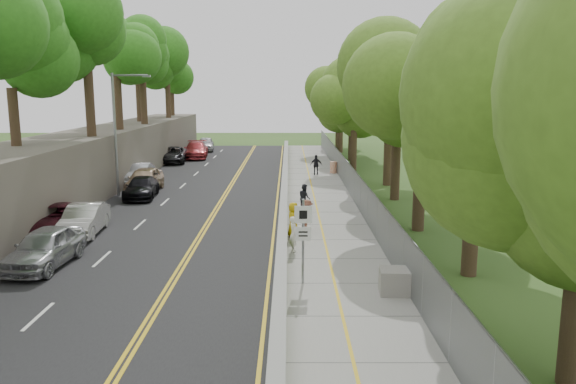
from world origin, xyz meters
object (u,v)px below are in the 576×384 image
at_px(construction_barrel, 333,167).
at_px(concrete_block, 398,281).
at_px(streetlight, 118,126).
at_px(car_0, 45,248).
at_px(signpost, 303,232).
at_px(car_2, 59,219).
at_px(person_far, 316,165).
at_px(car_1, 84,220).
at_px(painter_0, 293,220).

height_order(construction_barrel, concrete_block, construction_barrel).
relative_size(streetlight, car_0, 1.77).
relative_size(construction_barrel, car_0, 0.21).
height_order(signpost, construction_barrel, signpost).
bearing_deg(signpost, car_2, 148.49).
relative_size(signpost, concrete_block, 2.42).
distance_m(signpost, construction_barrel, 27.57).
bearing_deg(car_0, concrete_block, -9.54).
height_order(streetlight, concrete_block, streetlight).
bearing_deg(concrete_block, person_far, 93.14).
xyz_separation_m(car_0, car_1, (-0.27, 5.04, -0.05)).
xyz_separation_m(construction_barrel, person_far, (-1.50, -1.00, 0.34)).
distance_m(signpost, car_1, 12.62).
bearing_deg(car_1, signpost, -38.40).
distance_m(signpost, person_far, 26.42).
height_order(construction_barrel, painter_0, painter_0).
relative_size(car_1, car_2, 0.86).
bearing_deg(person_far, signpost, 87.97).
relative_size(car_2, painter_0, 3.08).
bearing_deg(car_2, car_0, -79.49).
bearing_deg(car_2, signpost, -37.41).
height_order(streetlight, car_2, streetlight).
xyz_separation_m(streetlight, car_1, (1.11, -9.97, -3.88)).
bearing_deg(construction_barrel, car_1, -123.94).
relative_size(car_0, person_far, 2.76).
distance_m(concrete_block, person_far, 27.37).
height_order(car_1, car_2, car_1).
height_order(streetlight, car_1, streetlight).
xyz_separation_m(signpost, person_far, (1.75, 26.34, -1.09)).
bearing_deg(person_far, car_0, 65.74).
bearing_deg(streetlight, person_far, 35.10).
bearing_deg(signpost, car_0, 168.81).
relative_size(car_0, painter_0, 2.73).
xyz_separation_m(concrete_block, car_1, (-13.65, 8.03, 0.29)).
xyz_separation_m(painter_0, person_far, (2.05, 19.79, -0.01)).
distance_m(signpost, painter_0, 6.64).
bearing_deg(construction_barrel, concrete_block, -90.00).
height_order(concrete_block, car_1, car_1).
xyz_separation_m(construction_barrel, car_1, (-13.65, -20.29, 0.23)).
height_order(concrete_block, car_0, car_0).
bearing_deg(car_0, person_far, 67.01).
bearing_deg(construction_barrel, car_2, -126.42).
relative_size(construction_barrel, person_far, 0.59).
xyz_separation_m(streetlight, person_far, (13.26, 9.32, -3.77)).
distance_m(concrete_block, car_1, 15.85).
height_order(construction_barrel, person_far, person_far).
xyz_separation_m(construction_barrel, painter_0, (-3.55, -20.79, 0.35)).
distance_m(streetlight, person_far, 16.64).
xyz_separation_m(streetlight, painter_0, (11.21, -10.47, -3.76)).
xyz_separation_m(signpost, car_2, (-11.65, 7.14, -1.21)).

